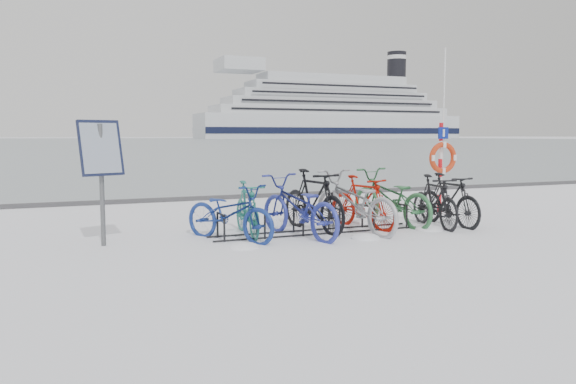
# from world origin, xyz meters

# --- Properties ---
(ground) EXTENTS (900.00, 900.00, 0.00)m
(ground) POSITION_xyz_m (0.00, 0.00, 0.00)
(ground) COLOR white
(ground) RESTS_ON ground
(ice_sheet) EXTENTS (400.00, 298.00, 0.02)m
(ice_sheet) POSITION_xyz_m (0.00, 155.00, 0.01)
(ice_sheet) COLOR #A2AEB7
(ice_sheet) RESTS_ON ground
(quay_edge) EXTENTS (400.00, 0.25, 0.10)m
(quay_edge) POSITION_xyz_m (0.00, 5.90, 0.05)
(quay_edge) COLOR #3F3F42
(quay_edge) RESTS_ON ground
(bike_rack) EXTENTS (4.00, 0.48, 0.46)m
(bike_rack) POSITION_xyz_m (0.00, 0.00, 0.18)
(bike_rack) COLOR black
(bike_rack) RESTS_ON ground
(info_board) EXTENTS (0.72, 0.46, 2.02)m
(info_board) POSITION_xyz_m (-3.70, 0.18, 1.46)
(info_board) COLOR #595B5E
(info_board) RESTS_ON ground
(lifebuoy_station) EXTENTS (0.72, 0.22, 3.75)m
(lifebuoy_station) POSITION_xyz_m (3.79, 1.35, 1.26)
(lifebuoy_station) COLOR red
(lifebuoy_station) RESTS_ON ground
(cruise_ferry) EXTENTS (128.74, 24.30, 42.30)m
(cruise_ferry) POSITION_xyz_m (114.79, 230.90, 11.52)
(cruise_ferry) COLOR silver
(cruise_ferry) RESTS_ON ground
(bike_0) EXTENTS (1.59, 1.97, 1.00)m
(bike_0) POSITION_xyz_m (-1.66, -0.07, 0.50)
(bike_0) COLOR navy
(bike_0) RESTS_ON ground
(bike_1) EXTENTS (0.59, 1.69, 1.00)m
(bike_1) POSITION_xyz_m (-1.23, 0.30, 0.50)
(bike_1) COLOR #217265
(bike_1) RESTS_ON ground
(bike_2) EXTENTS (1.26, 2.26, 1.12)m
(bike_2) POSITION_xyz_m (-0.46, -0.22, 0.56)
(bike_2) COLOR #293296
(bike_2) RESTS_ON ground
(bike_3) EXTENTS (0.88, 2.04, 1.19)m
(bike_3) POSITION_xyz_m (0.05, 0.25, 0.59)
(bike_3) COLOR black
(bike_3) RESTS_ON ground
(bike_4) EXTENTS (1.24, 2.34, 1.17)m
(bike_4) POSITION_xyz_m (0.69, -0.16, 0.58)
(bike_4) COLOR #A0A1A7
(bike_4) RESTS_ON ground
(bike_5) EXTENTS (0.96, 1.81, 1.05)m
(bike_5) POSITION_xyz_m (1.07, 0.20, 0.52)
(bike_5) COLOR #A21206
(bike_5) RESTS_ON ground
(bike_6) EXTENTS (1.17, 2.30, 1.15)m
(bike_6) POSITION_xyz_m (1.75, 0.29, 0.57)
(bike_6) COLOR #2D6B3C
(bike_6) RESTS_ON ground
(bike_7) EXTENTS (0.72, 1.80, 1.05)m
(bike_7) POSITION_xyz_m (2.43, -0.22, 0.52)
(bike_7) COLOR black
(bike_7) RESTS_ON ground
(bike_8) EXTENTS (0.61, 1.80, 1.07)m
(bike_8) POSITION_xyz_m (2.80, -0.17, 0.53)
(bike_8) COLOR black
(bike_8) RESTS_ON ground
(snow_drifts) EXTENTS (5.14, 2.16, 0.19)m
(snow_drifts) POSITION_xyz_m (1.18, -0.23, 0.00)
(snow_drifts) COLOR white
(snow_drifts) RESTS_ON ground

